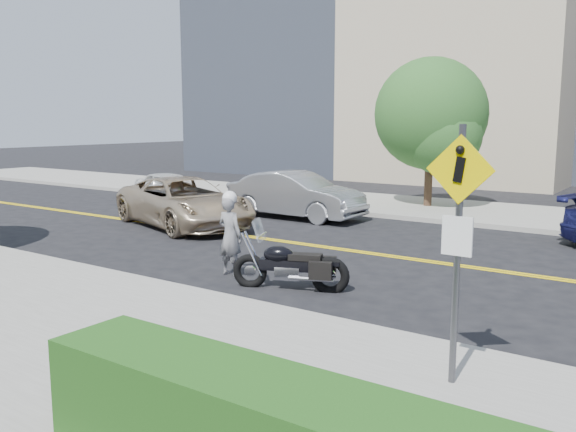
% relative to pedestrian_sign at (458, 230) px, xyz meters
% --- Properties ---
extents(ground_plane, '(120.00, 120.00, 0.00)m').
position_rel_pedestrian_sign_xyz_m(ground_plane, '(-4.20, 6.31, -1.96)').
color(ground_plane, black).
rests_on(ground_plane, ground).
extents(sidewalk_near, '(60.00, 5.00, 0.15)m').
position_rel_pedestrian_sign_xyz_m(sidewalk_near, '(-4.20, -1.19, -1.89)').
color(sidewalk_near, '#9E9B91').
rests_on(sidewalk_near, ground_plane).
extents(sidewalk_far, '(60.00, 5.00, 0.15)m').
position_rel_pedestrian_sign_xyz_m(sidewalk_far, '(-4.20, 13.81, -1.89)').
color(sidewalk_far, '#9E9B91').
rests_on(sidewalk_far, ground_plane).
extents(pedestrian_sign, '(0.78, 0.08, 3.00)m').
position_rel_pedestrian_sign_xyz_m(pedestrian_sign, '(0.00, 0.00, 0.00)').
color(pedestrian_sign, '#4C4C51').
rests_on(pedestrian_sign, sidewalk_near).
extents(motorcyclist, '(0.64, 0.44, 1.77)m').
position_rel_pedestrian_sign_xyz_m(motorcyclist, '(-5.72, 2.79, -1.08)').
color(motorcyclist, '#A9AAAD').
rests_on(motorcyclist, ground).
extents(motorcycle, '(2.27, 1.42, 1.33)m').
position_rel_pedestrian_sign_xyz_m(motorcycle, '(-4.10, 2.63, -1.30)').
color(motorcycle, black).
rests_on(motorcycle, ground).
extents(suv, '(5.83, 4.02, 1.48)m').
position_rel_pedestrian_sign_xyz_m(suv, '(-10.67, 6.50, -1.22)').
color(suv, tan).
rests_on(suv, ground).
extents(parked_car_white, '(3.86, 2.26, 1.23)m').
position_rel_pedestrian_sign_xyz_m(parked_car_white, '(-14.65, 9.80, -1.34)').
color(parked_car_white, white).
rests_on(parked_car_white, ground).
extents(parked_car_silver, '(4.65, 1.64, 1.53)m').
position_rel_pedestrian_sign_xyz_m(parked_car_silver, '(-8.81, 9.75, -1.20)').
color(parked_car_silver, gray).
rests_on(parked_car_silver, ground).
extents(tree_far_a, '(3.92, 3.92, 5.36)m').
position_rel_pedestrian_sign_xyz_m(tree_far_a, '(-5.95, 13.98, 1.43)').
color(tree_far_a, '#382619').
rests_on(tree_far_a, ground).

